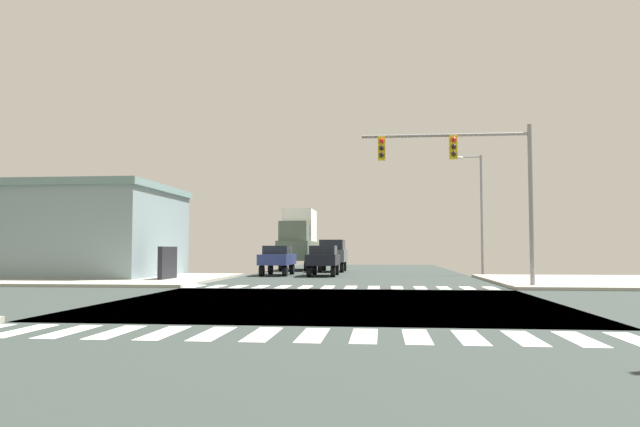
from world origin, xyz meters
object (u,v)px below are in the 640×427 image
at_px(sedan_crossing_2, 323,258).
at_px(street_lamp, 478,203).
at_px(traffic_signal_mast, 465,167).
at_px(sedan_nearside_1, 278,258).
at_px(bank_building, 53,232).
at_px(box_truck_queued_1, 299,238).
at_px(suv_farside_1, 333,253).

bearing_deg(sedan_crossing_2, street_lamp, -165.74).
height_order(traffic_signal_mast, sedan_crossing_2, traffic_signal_mast).
bearing_deg(sedan_nearside_1, street_lamp, -171.67).
relative_size(street_lamp, bank_building, 0.51).
relative_size(sedan_nearside_1, box_truck_queued_1, 0.60).
bearing_deg(street_lamp, bank_building, -166.46).
relative_size(bank_building, sedan_crossing_2, 3.56).
xyz_separation_m(bank_building, suv_farside_1, (15.66, 10.67, -1.30)).
bearing_deg(sedan_nearside_1, traffic_signal_mast, 132.13).
xyz_separation_m(suv_farside_1, box_truck_queued_1, (-3.00, 3.26, 1.17)).
bearing_deg(street_lamp, traffic_signal_mast, -101.14).
bearing_deg(sedan_crossing_2, traffic_signal_mast, 124.07).
distance_m(bank_building, box_truck_queued_1, 18.82).
bearing_deg(sedan_crossing_2, box_truck_queued_1, -73.74).
xyz_separation_m(traffic_signal_mast, box_truck_queued_1, (-10.23, 20.98, -2.67)).
relative_size(street_lamp, suv_farside_1, 1.69).
relative_size(street_lamp, sedan_nearside_1, 1.81).
bearing_deg(sedan_crossing_2, sedan_nearside_1, -11.68).
height_order(traffic_signal_mast, street_lamp, street_lamp).
bearing_deg(bank_building, sedan_crossing_2, 13.09).
xyz_separation_m(bank_building, sedan_crossing_2, (15.66, 3.64, -1.57)).
bearing_deg(sedan_nearside_1, sedan_crossing_2, 168.32).
bearing_deg(sedan_nearside_1, box_truck_queued_1, -90.00).
bearing_deg(traffic_signal_mast, suv_farside_1, 112.21).
bearing_deg(suv_farside_1, street_lamp, 155.27).
relative_size(traffic_signal_mast, bank_building, 0.48).
height_order(street_lamp, box_truck_queued_1, street_lamp).
height_order(traffic_signal_mast, box_truck_queued_1, traffic_signal_mast).
relative_size(traffic_signal_mast, sedan_crossing_2, 1.71).
xyz_separation_m(street_lamp, sedan_crossing_2, (-9.83, -2.50, -3.55)).
relative_size(sedan_nearside_1, suv_farside_1, 0.93).
distance_m(street_lamp, sedan_crossing_2, 10.75).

